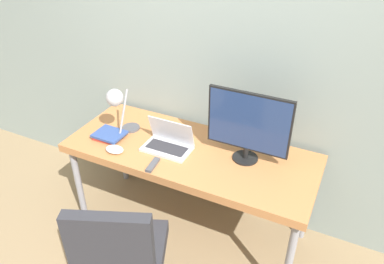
% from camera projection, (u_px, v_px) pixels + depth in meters
% --- Properties ---
extents(ground_plane, '(12.00, 12.00, 0.00)m').
position_uv_depth(ground_plane, '(169.00, 259.00, 2.79)').
color(ground_plane, '#937A56').
extents(wall_back, '(8.00, 0.05, 2.60)m').
position_uv_depth(wall_back, '(216.00, 59.00, 2.68)').
color(wall_back, gray).
rests_on(wall_back, ground_plane).
extents(desk, '(1.78, 0.71, 0.77)m').
position_uv_depth(desk, '(190.00, 157.00, 2.68)').
color(desk, '#B77542').
rests_on(desk, ground_plane).
extents(laptop, '(0.34, 0.20, 0.21)m').
position_uv_depth(laptop, '(168.00, 143.00, 2.64)').
color(laptop, silver).
rests_on(laptop, desk).
extents(monitor, '(0.56, 0.17, 0.50)m').
position_uv_depth(monitor, '(248.00, 125.00, 2.41)').
color(monitor, black).
rests_on(monitor, desk).
extents(desk_lamp, '(0.13, 0.28, 0.40)m').
position_uv_depth(desk_lamp, '(117.00, 102.00, 2.63)').
color(desk_lamp, '#4C4C51').
rests_on(desk_lamp, desk).
extents(office_chair, '(0.62, 0.63, 1.01)m').
position_uv_depth(office_chair, '(120.00, 256.00, 2.12)').
color(office_chair, black).
rests_on(office_chair, ground_plane).
extents(book_stack, '(0.22, 0.20, 0.04)m').
position_uv_depth(book_stack, '(109.00, 135.00, 2.77)').
color(book_stack, '#B2382D').
rests_on(book_stack, desk).
extents(tv_remote, '(0.06, 0.16, 0.02)m').
position_uv_depth(tv_remote, '(153.00, 165.00, 2.48)').
color(tv_remote, '#4C4C51').
rests_on(tv_remote, desk).
extents(game_controller, '(0.13, 0.09, 0.04)m').
position_uv_depth(game_controller, '(115.00, 149.00, 2.62)').
color(game_controller, white).
rests_on(game_controller, desk).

